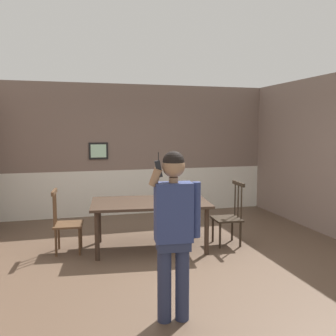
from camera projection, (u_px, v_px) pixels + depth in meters
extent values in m
plane|color=brown|center=(175.00, 259.00, 5.37)|extent=(6.65, 6.65, 0.00)
cube|color=#756056|center=(137.00, 127.00, 8.06)|extent=(6.04, 0.12, 1.87)
cube|color=silver|center=(138.00, 191.00, 8.23)|extent=(6.04, 0.14, 1.00)
cube|color=silver|center=(138.00, 169.00, 8.14)|extent=(6.04, 0.05, 0.06)
cube|color=black|center=(98.00, 151.00, 7.81)|extent=(0.41, 0.03, 0.36)
cube|color=#B4E3C1|center=(98.00, 151.00, 7.80)|extent=(0.33, 0.01, 0.28)
cube|color=#38281E|center=(150.00, 203.00, 5.78)|extent=(1.95, 1.25, 0.04)
cylinder|color=#38281E|center=(97.00, 236.00, 5.28)|extent=(0.07, 0.07, 0.72)
cylinder|color=#38281E|center=(207.00, 231.00, 5.53)|extent=(0.07, 0.07, 0.72)
cylinder|color=#38281E|center=(99.00, 221.00, 6.12)|extent=(0.07, 0.07, 0.72)
cylinder|color=#38281E|center=(194.00, 218.00, 6.36)|extent=(0.07, 0.07, 0.72)
cube|color=#2D2319|center=(227.00, 219.00, 6.00)|extent=(0.46, 0.46, 0.03)
cube|color=#2D2319|center=(239.00, 184.00, 5.98)|extent=(0.06, 0.44, 0.06)
cylinder|color=#2D2319|center=(241.00, 201.00, 5.88)|extent=(0.02, 0.02, 0.60)
cylinder|color=#2D2319|center=(238.00, 200.00, 6.01)|extent=(0.02, 0.02, 0.60)
cylinder|color=#2D2319|center=(235.00, 198.00, 6.14)|extent=(0.02, 0.02, 0.60)
cylinder|color=#2D2319|center=(220.00, 236.00, 5.82)|extent=(0.04, 0.04, 0.42)
cylinder|color=#2D2319|center=(213.00, 230.00, 6.16)|extent=(0.04, 0.04, 0.42)
cylinder|color=#2D2319|center=(240.00, 234.00, 5.90)|extent=(0.04, 0.04, 0.42)
cylinder|color=#2D2319|center=(232.00, 228.00, 6.24)|extent=(0.04, 0.04, 0.42)
cube|color=#513823|center=(68.00, 225.00, 5.62)|extent=(0.47, 0.47, 0.03)
cube|color=#513823|center=(54.00, 192.00, 5.53)|extent=(0.08, 0.43, 0.06)
cylinder|color=#513823|center=(56.00, 205.00, 5.69)|extent=(0.02, 0.02, 0.53)
cylinder|color=#513823|center=(55.00, 207.00, 5.56)|extent=(0.02, 0.02, 0.53)
cylinder|color=#513823|center=(54.00, 209.00, 5.43)|extent=(0.02, 0.02, 0.53)
cylinder|color=#513823|center=(81.00, 235.00, 5.85)|extent=(0.04, 0.04, 0.42)
cylinder|color=#513823|center=(80.00, 242.00, 5.51)|extent=(0.04, 0.04, 0.42)
cylinder|color=#513823|center=(59.00, 236.00, 5.79)|extent=(0.04, 0.04, 0.42)
cylinder|color=#513823|center=(56.00, 243.00, 5.45)|extent=(0.04, 0.04, 0.42)
cylinder|color=#282E49|center=(182.00, 280.00, 3.64)|extent=(0.14, 0.14, 0.82)
cylinder|color=#282E49|center=(164.00, 282.00, 3.61)|extent=(0.14, 0.14, 0.82)
cube|color=#282E49|center=(173.00, 244.00, 3.58)|extent=(0.34, 0.21, 0.12)
cube|color=navy|center=(173.00, 212.00, 3.54)|extent=(0.38, 0.23, 0.58)
cylinder|color=navy|center=(196.00, 210.00, 3.58)|extent=(0.09, 0.09, 0.55)
cylinder|color=#936B4C|center=(156.00, 177.00, 3.46)|extent=(0.16, 0.14, 0.19)
cylinder|color=#936B4C|center=(174.00, 180.00, 3.51)|extent=(0.09, 0.09, 0.05)
sphere|color=#936B4C|center=(174.00, 166.00, 3.49)|extent=(0.22, 0.22, 0.22)
sphere|color=black|center=(174.00, 162.00, 3.49)|extent=(0.21, 0.21, 0.21)
cube|color=black|center=(158.00, 169.00, 3.44)|extent=(0.08, 0.04, 0.17)
cylinder|color=black|center=(158.00, 156.00, 3.43)|extent=(0.01, 0.01, 0.08)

